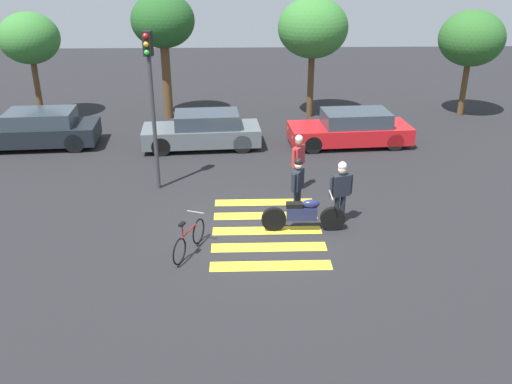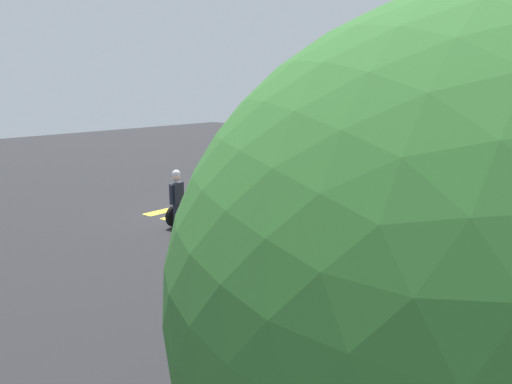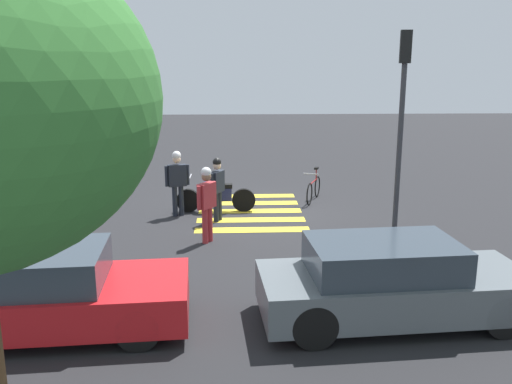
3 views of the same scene
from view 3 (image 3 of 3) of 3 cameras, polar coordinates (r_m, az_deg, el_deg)
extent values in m
plane|color=#232326|center=(15.53, -0.64, -2.03)|extent=(60.00, 60.00, 0.00)
cylinder|color=black|center=(15.49, -7.18, -0.90)|extent=(0.67, 0.15, 0.66)
cylinder|color=black|center=(15.42, -1.31, -0.86)|extent=(0.67, 0.15, 0.66)
cube|color=#1E234C|center=(15.39, -4.08, -0.23)|extent=(0.80, 0.29, 0.36)
ellipsoid|color=#1E234C|center=(15.34, -4.95, 0.74)|extent=(0.48, 0.25, 0.24)
cube|color=black|center=(15.33, -3.34, 0.64)|extent=(0.44, 0.25, 0.12)
cylinder|color=#A5A5AD|center=(15.33, -6.96, 1.64)|extent=(0.04, 0.62, 0.04)
torus|color=black|center=(16.18, 5.67, -0.23)|extent=(0.28, 0.64, 0.67)
torus|color=black|center=(17.21, 6.50, 0.58)|extent=(0.28, 0.64, 0.67)
cylinder|color=maroon|center=(16.63, 6.12, 1.13)|extent=(0.34, 0.80, 0.04)
cylinder|color=maroon|center=(16.91, 6.38, 1.91)|extent=(0.04, 0.04, 0.34)
cube|color=black|center=(16.87, 6.39, 2.51)|extent=(0.17, 0.22, 0.06)
cylinder|color=#99999E|center=(16.15, 5.81, 1.92)|extent=(0.44, 0.19, 0.03)
cylinder|color=#1E232D|center=(15.14, -7.90, -0.91)|extent=(0.14, 0.14, 0.85)
cylinder|color=#1E232D|center=(15.11, -8.57, -0.97)|extent=(0.14, 0.14, 0.85)
cube|color=#1E232D|center=(14.96, -8.32, 1.74)|extent=(0.53, 0.34, 0.60)
sphere|color=beige|center=(14.88, -8.38, 3.45)|extent=(0.23, 0.23, 0.23)
cylinder|color=#1E232D|center=(15.03, -7.22, 1.83)|extent=(0.09, 0.09, 0.57)
cylinder|color=#1E232D|center=(14.91, -9.44, 1.66)|extent=(0.09, 0.09, 0.57)
sphere|color=white|center=(14.86, -8.40, 3.85)|extent=(0.24, 0.24, 0.24)
cylinder|color=#1E232D|center=(14.58, -3.90, -1.46)|extent=(0.14, 0.14, 0.80)
cylinder|color=#1E232D|center=(14.43, -4.25, -1.62)|extent=(0.14, 0.14, 0.80)
cube|color=#1E232D|center=(14.35, -4.12, 1.10)|extent=(0.39, 0.51, 0.57)
sphere|color=beige|center=(14.26, -4.15, 2.80)|extent=(0.22, 0.22, 0.22)
cylinder|color=#1E232D|center=(14.59, -3.57, 1.32)|extent=(0.09, 0.09, 0.54)
cylinder|color=#1E232D|center=(14.11, -4.68, 0.88)|extent=(0.09, 0.09, 0.54)
sphere|color=black|center=(14.24, -4.15, 3.19)|extent=(0.23, 0.23, 0.23)
cylinder|color=#B22D33|center=(12.89, -4.92, -3.40)|extent=(0.14, 0.14, 0.84)
cylinder|color=#B22D33|center=(12.75, -5.41, -3.59)|extent=(0.14, 0.14, 0.84)
cube|color=#B22D33|center=(12.63, -5.23, -0.37)|extent=(0.44, 0.52, 0.60)
sphere|color=#8C664C|center=(12.53, -5.27, 1.64)|extent=(0.23, 0.23, 0.23)
cylinder|color=#B22D33|center=(12.86, -4.43, -0.11)|extent=(0.09, 0.09, 0.57)
cylinder|color=#B22D33|center=(12.40, -6.05, -0.65)|extent=(0.09, 0.09, 0.57)
sphere|color=white|center=(12.51, -5.28, 2.10)|extent=(0.24, 0.24, 0.24)
cube|color=yellow|center=(17.27, -0.82, -0.42)|extent=(2.94, 0.45, 0.01)
cube|color=yellow|center=(16.40, -0.74, -1.17)|extent=(2.94, 0.45, 0.01)
cube|color=yellow|center=(15.53, -0.64, -2.01)|extent=(2.94, 0.45, 0.01)
cube|color=yellow|center=(14.66, -0.53, -2.95)|extent=(2.94, 0.45, 0.01)
cube|color=yellow|center=(13.80, -0.40, -4.01)|extent=(2.94, 0.45, 0.01)
cylinder|color=black|center=(10.55, 20.60, -8.55)|extent=(0.71, 0.27, 0.70)
cylinder|color=black|center=(9.36, 24.76, -11.80)|extent=(0.71, 0.27, 0.70)
cylinder|color=black|center=(9.61, 4.23, -9.87)|extent=(0.71, 0.27, 0.70)
cylinder|color=black|center=(8.29, 6.19, -13.92)|extent=(0.71, 0.27, 0.70)
cube|color=slate|center=(9.27, 14.39, -10.08)|extent=(4.51, 2.02, 0.64)
cube|color=#333D47|center=(8.98, 13.29, -6.75)|extent=(2.48, 1.67, 0.54)
cube|color=#F2EDCC|center=(10.61, 24.42, -7.28)|extent=(0.09, 0.21, 0.12)
cylinder|color=black|center=(9.80, -11.47, -9.75)|extent=(0.68, 0.27, 0.66)
cylinder|color=black|center=(8.39, -12.37, -13.97)|extent=(0.68, 0.27, 0.66)
cube|color=red|center=(9.31, -21.72, -10.69)|extent=(4.72, 2.11, 0.62)
cube|color=#333D47|center=(9.17, -23.44, -7.33)|extent=(2.59, 1.75, 0.54)
cube|color=#F2EDCC|center=(9.47, -7.40, -8.78)|extent=(0.09, 0.21, 0.12)
cube|color=#F2EDCC|center=(8.42, -7.50, -11.73)|extent=(0.09, 0.21, 0.12)
cylinder|color=#38383D|center=(12.70, 14.86, 3.60)|extent=(0.12, 0.12, 4.15)
cube|color=black|center=(12.53, 15.54, 14.57)|extent=(0.29, 0.29, 0.70)
sphere|color=red|center=(12.67, 15.55, 15.60)|extent=(0.16, 0.16, 0.16)
sphere|color=orange|center=(12.66, 15.48, 14.56)|extent=(0.16, 0.16, 0.16)
sphere|color=green|center=(12.66, 15.42, 13.52)|extent=(0.16, 0.16, 0.16)
camera|label=1|loc=(28.15, -0.02, 19.23)|focal=38.30mm
camera|label=2|loc=(11.64, -75.01, 3.89)|focal=35.66mm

